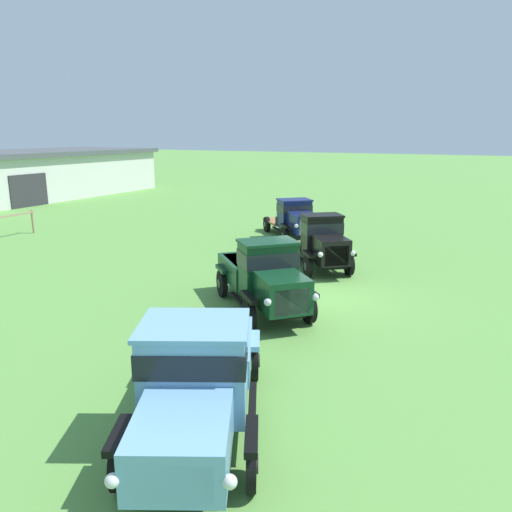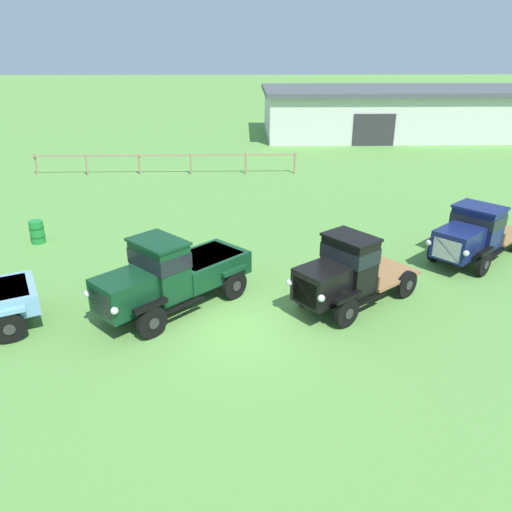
{
  "view_description": "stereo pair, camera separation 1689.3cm",
  "coord_description": "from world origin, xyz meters",
  "views": [
    {
      "loc": [
        -15.17,
        -5.21,
        5.36
      ],
      "look_at": [
        0.52,
        2.78,
        1.0
      ],
      "focal_mm": 35.0,
      "sensor_mm": 36.0,
      "label": 1
    },
    {
      "loc": [
        0.14,
        -12.05,
        7.36
      ],
      "look_at": [
        0.52,
        2.78,
        1.0
      ],
      "focal_mm": 35.0,
      "sensor_mm": 36.0,
      "label": 2
    }
  ],
  "objects": [
    {
      "name": "vintage_truck_second_in_line",
      "position": [
        -2.01,
        1.23,
        1.13
      ],
      "size": [
        4.6,
        4.59,
        2.29
      ],
      "color": "black",
      "rests_on": "ground"
    },
    {
      "name": "ground_plane",
      "position": [
        0.0,
        0.0,
        0.0
      ],
      "size": [
        240.0,
        240.0,
        0.0
      ],
      "primitive_type": "plane",
      "color": "#5B9342"
    },
    {
      "name": "farm_shed",
      "position": [
        13.6,
        31.44,
        1.97
      ],
      "size": [
        23.42,
        10.4,
        3.9
      ],
      "color": "silver",
      "rests_on": "ground"
    },
    {
      "name": "vintage_truck_midrow_center",
      "position": [
        3.11,
        1.16,
        1.15
      ],
      "size": [
        4.46,
        3.94,
        2.26
      ],
      "color": "black",
      "rests_on": "ground"
    },
    {
      "name": "oil_drum_beside_row",
      "position": [
        -8.07,
        6.7,
        0.46
      ],
      "size": [
        0.57,
        0.57,
        0.91
      ],
      "color": "#1E7F33",
      "rests_on": "ground"
    },
    {
      "name": "paddock_fence",
      "position": [
        -4.53,
        17.88,
        0.92
      ],
      "size": [
        15.81,
        0.39,
        1.28
      ],
      "color": "#997F60",
      "rests_on": "ground"
    },
    {
      "name": "vintage_truck_far_side",
      "position": [
        8.35,
        4.48,
        1.07
      ],
      "size": [
        4.84,
        4.6,
        2.04
      ],
      "color": "black",
      "rests_on": "ground"
    }
  ]
}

